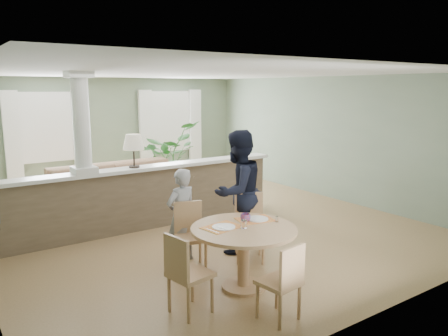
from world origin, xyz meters
TOP-DOWN VIEW (x-y plane):
  - ground at (0.00, 0.00)m, footprint 8.00×8.00m
  - room_shell at (-0.03, 0.63)m, footprint 7.02×8.02m
  - pony_wall at (-0.99, 0.20)m, footprint 5.32×0.38m
  - sofa at (-0.87, 1.42)m, footprint 3.27×1.31m
  - houseplant at (0.70, 2.40)m, footprint 1.98×1.94m
  - dining_table at (-0.86, -2.65)m, footprint 1.29×1.29m
  - chair_far_boy at (-1.07, -1.71)m, footprint 0.52×0.52m
  - chair_far_man at (-0.21, -1.93)m, footprint 0.60×0.60m
  - chair_near at (-0.99, -3.53)m, footprint 0.44×0.44m
  - chair_side at (-1.78, -2.82)m, footprint 0.48×0.48m
  - child_person at (-1.07, -1.47)m, footprint 0.54×0.40m
  - man_person at (-0.18, -1.60)m, footprint 1.04×0.89m

SIDE VIEW (x-z plane):
  - ground at x=0.00m, z-range 0.00..0.00m
  - chair_near at x=-0.99m, z-range 0.04..0.91m
  - sofa at x=-0.87m, z-range 0.00..0.95m
  - chair_far_boy at x=-1.07m, z-range 0.05..0.95m
  - chair_side at x=-1.78m, z-range 0.05..0.96m
  - chair_far_man at x=-0.21m, z-range 0.05..1.01m
  - dining_table at x=-0.86m, z-range 0.18..1.06m
  - child_person at x=-1.07m, z-range 0.00..1.35m
  - pony_wall at x=-0.99m, z-range -0.64..2.06m
  - houseplant at x=0.70m, z-range 0.00..1.67m
  - man_person at x=-0.18m, z-range 0.00..1.85m
  - room_shell at x=-0.03m, z-range 0.46..3.17m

